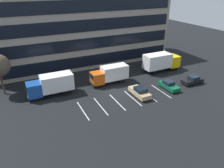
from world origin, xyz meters
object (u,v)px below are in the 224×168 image
object	(u,v)px
box_truck_blue	(51,84)
sedan_black	(193,80)
box_truck_orange	(110,74)
sedan_tan	(140,92)
sedan_forest	(169,85)
box_truck_yellow	(161,61)

from	to	relation	value
box_truck_blue	sedan_black	size ratio (longest dim) A/B	1.84
box_truck_blue	box_truck_orange	world-z (taller)	box_truck_blue
sedan_tan	sedan_forest	size ratio (longest dim) A/B	1.10
box_truck_blue	sedan_tan	distance (m)	14.37
box_truck_yellow	box_truck_blue	distance (m)	22.61
sedan_black	sedan_forest	bearing A→B (deg)	177.64
sedan_forest	box_truck_yellow	bearing A→B (deg)	62.15
sedan_tan	sedan_black	size ratio (longest dim) A/B	1.08
box_truck_orange	sedan_black	size ratio (longest dim) A/B	1.73
box_truck_yellow	sedan_black	distance (m)	7.89
sedan_forest	sedan_black	xyz separation A→B (m)	(5.28, -0.22, 0.01)
box_truck_yellow	sedan_forest	xyz separation A→B (m)	(-3.92, -7.42, -1.44)
box_truck_blue	sedan_black	world-z (taller)	box_truck_blue
box_truck_orange	sedan_black	xyz separation A→B (m)	(13.42, -6.83, -1.14)
box_truck_yellow	sedan_black	world-z (taller)	box_truck_yellow
box_truck_orange	sedan_tan	bearing A→B (deg)	-71.73
sedan_tan	sedan_black	bearing A→B (deg)	-1.13
sedan_tan	sedan_forest	xyz separation A→B (m)	(5.95, -0.00, -0.07)
sedan_tan	box_truck_orange	bearing A→B (deg)	108.27
box_truck_blue	sedan_tan	world-z (taller)	box_truck_blue
box_truck_orange	sedan_tan	distance (m)	7.04
box_truck_yellow	box_truck_orange	size ratio (longest dim) A/B	1.16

